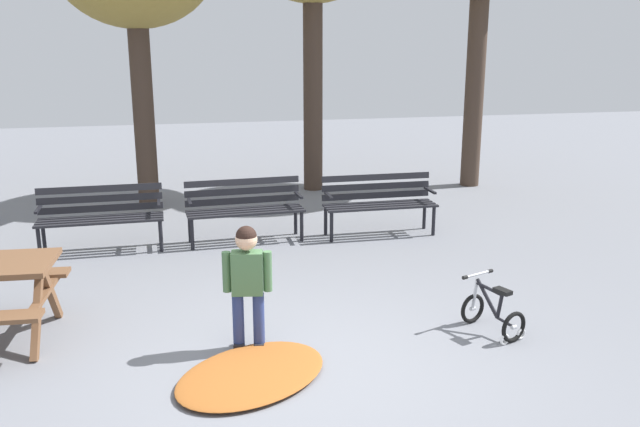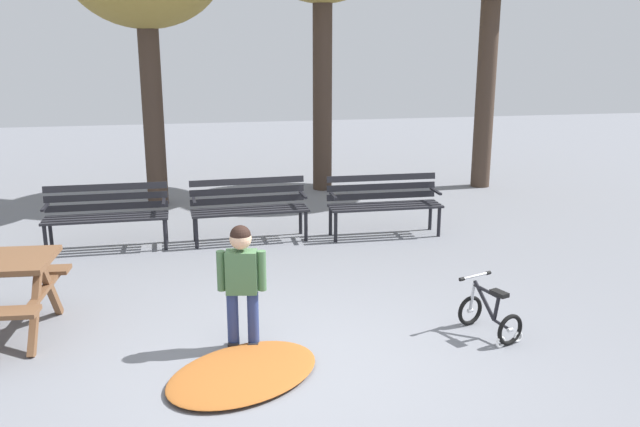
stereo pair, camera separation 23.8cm
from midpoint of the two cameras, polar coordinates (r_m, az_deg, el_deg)
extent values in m
plane|color=slate|center=(5.73, -1.21, -13.51)|extent=(36.00, 36.00, 0.00)
cube|color=brown|center=(6.53, -22.30, -7.58)|extent=(0.10, 0.57, 0.76)
cube|color=brown|center=(6.98, -21.26, -6.06)|extent=(0.10, 0.57, 0.76)
cube|color=brown|center=(6.73, -21.81, -6.30)|extent=(0.17, 1.10, 0.04)
cube|color=#232328|center=(9.33, -17.07, -0.09)|extent=(1.60, 0.07, 0.03)
cube|color=#232328|center=(9.21, -17.14, -0.27)|extent=(1.60, 0.07, 0.03)
cube|color=#232328|center=(9.10, -17.20, -0.46)|extent=(1.60, 0.07, 0.03)
cube|color=#232328|center=(8.98, -17.27, -0.65)|extent=(1.60, 0.07, 0.03)
cube|color=#232328|center=(9.34, -17.10, 0.57)|extent=(1.60, 0.05, 0.09)
cube|color=#232328|center=(9.31, -17.16, 1.36)|extent=(1.60, 0.05, 0.09)
cube|color=#232328|center=(9.29, -17.22, 2.16)|extent=(1.60, 0.05, 0.09)
cylinder|color=black|center=(9.01, -12.41, -1.73)|extent=(0.05, 0.05, 0.44)
cylinder|color=black|center=(9.36, -12.40, -1.13)|extent=(0.05, 0.05, 0.44)
cube|color=black|center=(9.09, -12.54, 1.00)|extent=(0.04, 0.40, 0.03)
cylinder|color=black|center=(9.17, -21.82, -2.18)|extent=(0.05, 0.05, 0.44)
cylinder|color=black|center=(9.51, -21.46, -1.57)|extent=(0.05, 0.05, 0.44)
cube|color=black|center=(9.24, -21.87, 0.51)|extent=(0.04, 0.40, 0.03)
cube|color=#232328|center=(9.34, -5.44, 0.51)|extent=(1.60, 0.13, 0.03)
cube|color=#232328|center=(9.22, -5.33, 0.34)|extent=(1.60, 0.13, 0.03)
cube|color=#232328|center=(9.11, -5.22, 0.15)|extent=(1.60, 0.13, 0.03)
cube|color=#232328|center=(8.99, -5.11, -0.03)|extent=(1.60, 0.13, 0.03)
cube|color=#232328|center=(9.35, -5.49, 1.16)|extent=(1.60, 0.10, 0.09)
cube|color=#232328|center=(9.32, -5.51, 1.96)|extent=(1.60, 0.10, 0.09)
cube|color=#232328|center=(9.29, -5.53, 2.76)|extent=(1.60, 0.10, 0.09)
cylinder|color=black|center=(9.20, -0.48, -1.05)|extent=(0.05, 0.05, 0.44)
cylinder|color=black|center=(9.54, -0.97, -0.48)|extent=(0.05, 0.05, 0.44)
cube|color=black|center=(9.27, -0.73, 1.62)|extent=(0.05, 0.40, 0.03)
cylinder|color=black|center=(8.99, -9.83, -1.64)|extent=(0.05, 0.05, 0.44)
cylinder|color=black|center=(9.34, -9.98, -1.04)|extent=(0.05, 0.05, 0.44)
cube|color=black|center=(9.07, -10.02, 1.10)|extent=(0.05, 0.40, 0.03)
cube|color=#232328|center=(9.60, 6.04, 0.89)|extent=(1.60, 0.09, 0.03)
cube|color=#232328|center=(9.49, 6.24, 0.72)|extent=(1.60, 0.09, 0.03)
cube|color=#232328|center=(9.38, 6.45, 0.55)|extent=(1.60, 0.09, 0.03)
cube|color=#232328|center=(9.27, 6.67, 0.37)|extent=(1.60, 0.09, 0.03)
cube|color=#232328|center=(9.61, 5.99, 1.52)|extent=(1.60, 0.07, 0.09)
cube|color=#232328|center=(9.59, 6.01, 2.30)|extent=(1.60, 0.07, 0.09)
cube|color=#232328|center=(9.56, 6.03, 3.08)|extent=(1.60, 0.07, 0.09)
cylinder|color=black|center=(9.59, 10.88, -0.68)|extent=(0.05, 0.05, 0.44)
cylinder|color=black|center=(9.91, 10.13, -0.14)|extent=(0.05, 0.05, 0.44)
cube|color=black|center=(9.65, 10.61, 1.89)|extent=(0.05, 0.40, 0.03)
cylinder|color=black|center=(9.15, 2.10, -1.14)|extent=(0.05, 0.05, 0.44)
cylinder|color=black|center=(9.49, 1.62, -0.57)|extent=(0.05, 0.05, 0.44)
cube|color=black|center=(9.22, 1.88, 1.55)|extent=(0.05, 0.40, 0.03)
cylinder|color=navy|center=(6.08, -4.63, -9.09)|extent=(0.10, 0.10, 0.53)
cube|color=black|center=(6.17, -4.58, -11.07)|extent=(0.12, 0.17, 0.06)
cylinder|color=navy|center=(6.09, -6.37, -9.07)|extent=(0.10, 0.10, 0.53)
cube|color=black|center=(6.19, -6.30, -11.05)|extent=(0.12, 0.17, 0.06)
cube|color=#477047|center=(5.91, -5.60, -5.02)|extent=(0.30, 0.21, 0.39)
sphere|color=#E0B28E|center=(5.82, -5.68, -2.18)|extent=(0.19, 0.19, 0.19)
sphere|color=black|center=(5.81, -5.69, -1.90)|extent=(0.18, 0.18, 0.18)
cylinder|color=#477047|center=(5.90, -3.86, -4.92)|extent=(0.08, 0.08, 0.37)
cylinder|color=#477047|center=(5.93, -7.35, -4.90)|extent=(0.08, 0.08, 0.37)
torus|color=black|center=(6.73, 13.76, -8.10)|extent=(0.30, 0.14, 0.30)
cylinder|color=silver|center=(6.73, 13.76, -8.10)|extent=(0.06, 0.05, 0.04)
torus|color=black|center=(6.41, 17.04, -9.53)|extent=(0.30, 0.14, 0.30)
cylinder|color=silver|center=(6.41, 17.04, -9.53)|extent=(0.06, 0.05, 0.04)
torus|color=white|center=(6.37, 16.30, -10.56)|extent=(0.11, 0.06, 0.11)
torus|color=white|center=(6.52, 17.64, -10.06)|extent=(0.11, 0.06, 0.11)
cylinder|color=black|center=(6.55, 14.96, -7.22)|extent=(0.14, 0.30, 0.32)
cylinder|color=black|center=(6.46, 15.96, -7.80)|extent=(0.06, 0.08, 0.27)
cylinder|color=black|center=(6.46, 16.39, -9.17)|extent=(0.09, 0.20, 0.05)
cylinder|color=silver|center=(6.66, 13.97, -6.88)|extent=(0.05, 0.08, 0.32)
cylinder|color=black|center=(6.50, 15.14, -6.45)|extent=(0.14, 0.31, 0.05)
cube|color=black|center=(6.39, 16.18, -6.61)|extent=(0.14, 0.19, 0.04)
cylinder|color=silver|center=(6.57, 14.20, -5.23)|extent=(0.33, 0.14, 0.02)
cylinder|color=black|center=(6.46, 13.12, -5.52)|extent=(0.06, 0.05, 0.04)
cylinder|color=black|center=(6.69, 15.24, -4.95)|extent=(0.06, 0.05, 0.04)
ellipsoid|color=#9E5623|center=(5.68, -5.37, -13.44)|extent=(1.69, 1.57, 0.07)
cylinder|color=#423328|center=(11.39, -13.56, 8.34)|extent=(0.34, 0.34, 3.08)
cylinder|color=#423328|center=(12.27, 0.77, 10.23)|extent=(0.35, 0.35, 3.54)
cylinder|color=#423328|center=(12.92, 14.55, 10.21)|extent=(0.35, 0.35, 3.64)
camera|label=1|loc=(0.12, -89.07, 0.24)|focal=37.27mm
camera|label=2|loc=(0.12, 90.93, -0.24)|focal=37.27mm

